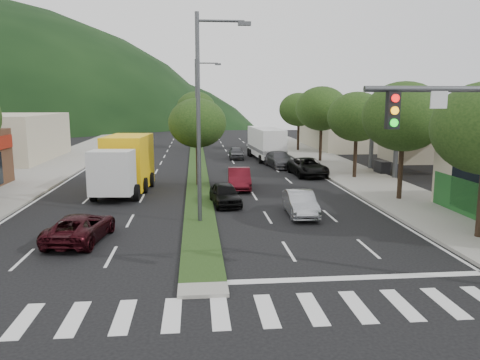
{
  "coord_description": "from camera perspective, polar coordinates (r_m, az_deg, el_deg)",
  "views": [
    {
      "loc": [
        -0.17,
        -14.51,
        5.99
      ],
      "look_at": [
        2.21,
        10.29,
        1.72
      ],
      "focal_mm": 35.0,
      "sensor_mm": 36.0,
      "label": 1
    }
  ],
  "objects": [
    {
      "name": "car_queue_b",
      "position": [
        42.38,
        4.84,
        2.51
      ],
      "size": [
        2.58,
        5.07,
        1.41
      ],
      "primitive_type": "imported",
      "rotation": [
        0.0,
        0.0,
        0.13
      ],
      "color": "#46464A",
      "rests_on": "ground"
    },
    {
      "name": "tree_r_d",
      "position": [
        46.16,
        9.91,
        8.56
      ],
      "size": [
        5.0,
        5.0,
        7.17
      ],
      "color": "black",
      "rests_on": "sidewalk_right"
    },
    {
      "name": "car_queue_c",
      "position": [
        31.95,
        -0.12,
        0.19
      ],
      "size": [
        1.72,
        4.35,
        1.41
      ],
      "primitive_type": "imported",
      "rotation": [
        0.0,
        0.0,
        -0.06
      ],
      "color": "#540E17",
      "rests_on": "ground"
    },
    {
      "name": "bldg_left_far",
      "position": [
        52.17,
        -26.72,
        4.62
      ],
      "size": [
        9.0,
        14.0,
        4.6
      ],
      "primitive_type": "cube",
      "color": "#BDB496",
      "rests_on": "ground"
    },
    {
      "name": "motorhome",
      "position": [
        47.86,
        3.17,
        4.56
      ],
      "size": [
        3.07,
        8.46,
        3.19
      ],
      "rotation": [
        0.0,
        0.0,
        0.06
      ],
      "color": "white",
      "rests_on": "ground"
    },
    {
      "name": "bldg_right_far",
      "position": [
        61.83,
        13.15,
        6.31
      ],
      "size": [
        10.0,
        16.0,
        5.2
      ],
      "primitive_type": "cube",
      "color": "#BDB496",
      "rests_on": "ground"
    },
    {
      "name": "tree_r_b",
      "position": [
        29.19,
        19.32,
        7.3
      ],
      "size": [
        4.8,
        4.8,
        6.94
      ],
      "color": "black",
      "rests_on": "sidewalk_right"
    },
    {
      "name": "ground",
      "position": [
        15.7,
        -4.56,
        -12.74
      ],
      "size": [
        160.0,
        160.0,
        0.0
      ],
      "primitive_type": "plane",
      "color": "black",
      "rests_on": "ground"
    },
    {
      "name": "streetlight_mid",
      "position": [
        47.52,
        -5.1,
        9.18
      ],
      "size": [
        2.6,
        0.25,
        10.0
      ],
      "color": "#47494C",
      "rests_on": "ground"
    },
    {
      "name": "tree_r_c",
      "position": [
        36.62,
        14.05,
        7.48
      ],
      "size": [
        4.4,
        4.4,
        6.48
      ],
      "color": "black",
      "rests_on": "sidewalk_right"
    },
    {
      "name": "tree_med_far",
      "position": [
        58.52,
        -5.38,
        8.7
      ],
      "size": [
        4.8,
        4.8,
        6.94
      ],
      "color": "black",
      "rests_on": "median"
    },
    {
      "name": "car_queue_d",
      "position": [
        37.82,
        8.26,
        1.58
      ],
      "size": [
        2.64,
        5.23,
        1.42
      ],
      "primitive_type": "imported",
      "rotation": [
        0.0,
        0.0,
        0.06
      ],
      "color": "black",
      "rests_on": "ground"
    },
    {
      "name": "gas_canopy",
      "position": [
        41.26,
        22.38,
        7.12
      ],
      "size": [
        12.2,
        8.2,
        5.25
      ],
      "color": "silver",
      "rests_on": "ground"
    },
    {
      "name": "car_queue_a",
      "position": [
        26.96,
        -1.82,
        -1.75
      ],
      "size": [
        1.91,
        3.88,
        1.27
      ],
      "primitive_type": "imported",
      "rotation": [
        0.0,
        0.0,
        0.11
      ],
      "color": "black",
      "rests_on": "ground"
    },
    {
      "name": "tree_r_e",
      "position": [
        55.87,
        7.17,
        8.51
      ],
      "size": [
        4.6,
        4.6,
        6.71
      ],
      "color": "black",
      "rests_on": "sidewalk_right"
    },
    {
      "name": "median",
      "position": [
        42.93,
        -5.21,
        1.73
      ],
      "size": [
        1.6,
        56.0,
        0.12
      ],
      "primitive_type": "cube",
      "color": "#1F3513",
      "rests_on": "ground"
    },
    {
      "name": "suv_maroon",
      "position": [
        21.25,
        -18.87,
        -5.48
      ],
      "size": [
        2.6,
        4.62,
        1.22
      ],
      "primitive_type": "imported",
      "rotation": [
        0.0,
        0.0,
        3.0
      ],
      "color": "black",
      "rests_on": "ground"
    },
    {
      "name": "car_queue_e",
      "position": [
        48.38,
        -0.46,
        3.33
      ],
      "size": [
        1.55,
        3.65,
        1.23
      ],
      "primitive_type": "imported",
      "rotation": [
        0.0,
        0.0,
        -0.02
      ],
      "color": "#4C4D51",
      "rests_on": "ground"
    },
    {
      "name": "sidewalk_left",
      "position": [
        41.96,
        -23.23,
        0.82
      ],
      "size": [
        6.0,
        90.0,
        0.15
      ],
      "primitive_type": "cube",
      "color": "gray",
      "rests_on": "ground"
    },
    {
      "name": "streetlight_near",
      "position": [
        22.52,
        -4.58,
        8.65
      ],
      "size": [
        2.6,
        0.25,
        10.0
      ],
      "color": "#47494C",
      "rests_on": "ground"
    },
    {
      "name": "box_truck",
      "position": [
        31.51,
        -13.81,
        1.67
      ],
      "size": [
        3.45,
        7.65,
        3.66
      ],
      "rotation": [
        0.0,
        0.0,
        3.05
      ],
      "color": "silver",
      "rests_on": "ground"
    },
    {
      "name": "sedan_silver",
      "position": [
        24.74,
        7.36,
        -2.84
      ],
      "size": [
        1.49,
        3.97,
        1.29
      ],
      "primitive_type": "imported",
      "rotation": [
        0.0,
        0.0,
        -0.03
      ],
      "color": "#9EA1A6",
      "rests_on": "ground"
    },
    {
      "name": "sidewalk_right",
      "position": [
        41.92,
        12.17,
        1.38
      ],
      "size": [
        5.0,
        90.0,
        0.15
      ],
      "primitive_type": "cube",
      "color": "gray",
      "rests_on": "ground"
    },
    {
      "name": "tree_med_near",
      "position": [
        32.55,
        -5.22,
        6.92
      ],
      "size": [
        4.0,
        4.0,
        6.02
      ],
      "color": "black",
      "rests_on": "median"
    },
    {
      "name": "crosswalk",
      "position": [
        13.87,
        -4.41,
        -15.87
      ],
      "size": [
        19.0,
        2.2,
        0.01
      ],
      "primitive_type": "cube",
      "color": "silver",
      "rests_on": "ground"
    }
  ]
}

